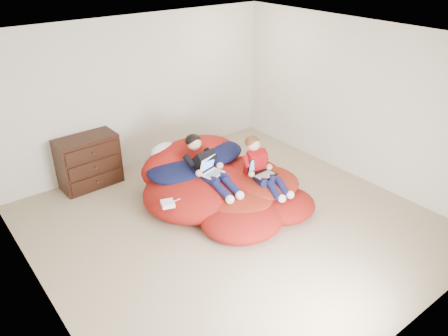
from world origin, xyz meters
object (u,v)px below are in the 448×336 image
Objects in this scene: younger_boy at (261,165)px; laptop_white at (211,169)px; beanbag_pile at (219,184)px; laptop_black at (261,170)px; older_boy at (206,164)px; dresser at (89,162)px.

younger_boy reaches higher than laptop_white.
beanbag_pile is 6.54× the size of laptop_black.
younger_boy reaches higher than beanbag_pile.
laptop_black is at bearing -30.92° from laptop_white.
older_boy is 3.19× the size of laptop_black.
younger_boy is (1.76, -2.07, 0.22)m from dresser.
beanbag_pile is (1.34, -1.62, -0.15)m from dresser.
laptop_black is at bearing -90.00° from younger_boy.
laptop_white is at bearing -56.31° from dresser.
older_boy is at bearing 142.80° from younger_boy.
younger_boy is 2.50× the size of laptop_black.
beanbag_pile is at bearing 20.22° from laptop_white.
beanbag_pile is 2.05× the size of older_boy.
older_boy is at bearing 90.00° from laptop_white.
beanbag_pile is 0.71m from younger_boy.
laptop_black is at bearing -49.70° from dresser.
dresser is 0.40× the size of beanbag_pile.
laptop_white is (1.13, -1.70, 0.21)m from dresser.
older_boy is (-0.21, 0.03, 0.40)m from beanbag_pile.
younger_boy is at bearing 90.00° from laptop_black.
beanbag_pile is 0.45m from older_boy.
older_boy is (1.13, -1.59, 0.24)m from dresser.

